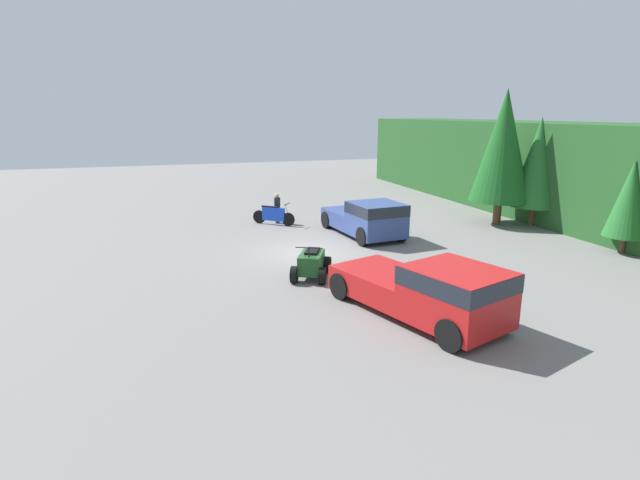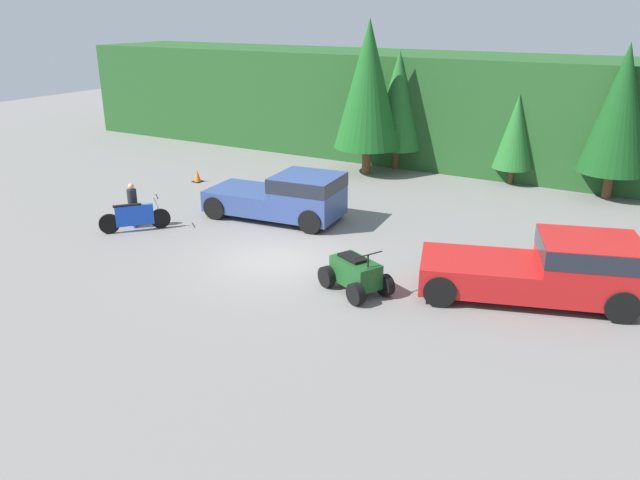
# 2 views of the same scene
# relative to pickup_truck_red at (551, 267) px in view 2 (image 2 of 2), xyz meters

# --- Properties ---
(ground_plane) EXTENTS (80.00, 80.00, 0.00)m
(ground_plane) POSITION_rel_pickup_truck_red_xyz_m (-8.03, -1.35, -0.96)
(ground_plane) COLOR slate
(hillside_backdrop) EXTENTS (44.00, 6.00, 5.33)m
(hillside_backdrop) POSITION_rel_pickup_truck_red_xyz_m (-8.03, 14.65, 1.71)
(hillside_backdrop) COLOR #235123
(hillside_backdrop) RESTS_ON ground_plane
(tree_left) EXTENTS (3.12, 3.12, 7.10)m
(tree_left) POSITION_rel_pickup_truck_red_xyz_m (-10.40, 10.03, 3.22)
(tree_left) COLOR brown
(tree_left) RESTS_ON ground_plane
(tree_mid_left) EXTENTS (2.50, 2.50, 5.69)m
(tree_mid_left) POSITION_rel_pickup_truck_red_xyz_m (-9.59, 11.64, 2.38)
(tree_mid_left) COLOR brown
(tree_mid_left) RESTS_ON ground_plane
(tree_mid_right) EXTENTS (1.76, 1.76, 4.00)m
(tree_mid_right) POSITION_rel_pickup_truck_red_xyz_m (-3.91, 11.61, 1.40)
(tree_mid_right) COLOR brown
(tree_mid_right) RESTS_ON ground_plane
(tree_right) EXTENTS (2.76, 2.76, 6.27)m
(tree_right) POSITION_rel_pickup_truck_red_xyz_m (0.15, 11.29, 2.73)
(tree_right) COLOR brown
(tree_right) RESTS_ON ground_plane
(pickup_truck_red) EXTENTS (6.05, 3.87, 1.80)m
(pickup_truck_red) POSITION_rel_pickup_truck_red_xyz_m (0.00, 0.00, 0.00)
(pickup_truck_red) COLOR red
(pickup_truck_red) RESTS_ON ground_plane
(pickup_truck_second) EXTENTS (5.30, 2.80, 1.80)m
(pickup_truck_second) POSITION_rel_pickup_truck_red_xyz_m (-9.85, 2.20, -0.00)
(pickup_truck_second) COLOR #334784
(pickup_truck_second) RESTS_ON ground_plane
(dirt_bike) EXTENTS (1.68, 1.96, 1.21)m
(dirt_bike) POSITION_rel_pickup_truck_red_xyz_m (-13.88, -1.55, -0.45)
(dirt_bike) COLOR black
(dirt_bike) RESTS_ON ground_plane
(quad_atv) EXTENTS (2.33, 1.98, 1.29)m
(quad_atv) POSITION_rel_pickup_truck_red_xyz_m (-4.79, -2.15, -0.45)
(quad_atv) COLOR black
(quad_atv) RESTS_ON ground_plane
(rider_person) EXTENTS (0.46, 0.46, 1.63)m
(rider_person) POSITION_rel_pickup_truck_red_xyz_m (-14.23, -1.26, -0.07)
(rider_person) COLOR navy
(rider_person) RESTS_ON ground_plane
(traffic_cone) EXTENTS (0.42, 0.42, 0.55)m
(traffic_cone) POSITION_rel_pickup_truck_red_xyz_m (-16.40, 4.74, -0.70)
(traffic_cone) COLOR black
(traffic_cone) RESTS_ON ground_plane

